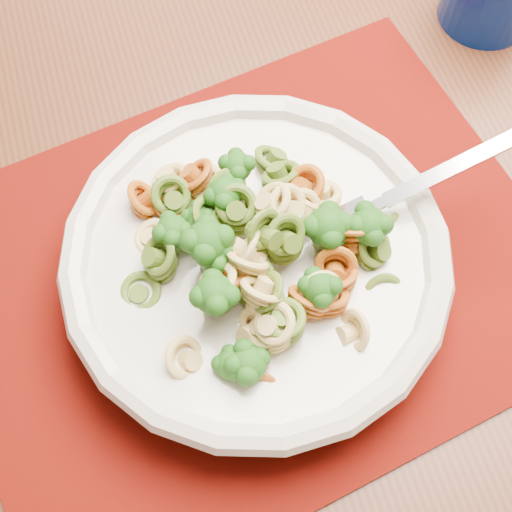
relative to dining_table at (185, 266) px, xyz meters
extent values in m
cube|color=#452D17|center=(0.20, 0.60, -0.65)|extent=(4.00, 4.00, 0.01)
cube|color=#512916|center=(0.00, 0.00, 0.10)|extent=(1.34, 0.98, 0.04)
cube|color=#512916|center=(0.50, 0.42, -0.28)|extent=(0.08, 0.08, 0.73)
cube|color=#5B0D03|center=(0.05, -0.07, 0.13)|extent=(0.51, 0.45, 0.00)
cylinder|color=silver|center=(0.06, -0.08, 0.13)|extent=(0.11, 0.11, 0.01)
cylinder|color=silver|center=(0.06, -0.08, 0.15)|extent=(0.25, 0.25, 0.03)
torus|color=silver|center=(0.06, -0.08, 0.17)|extent=(0.27, 0.27, 0.02)
camera|label=1|loc=(0.03, -0.28, 0.60)|focal=50.00mm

